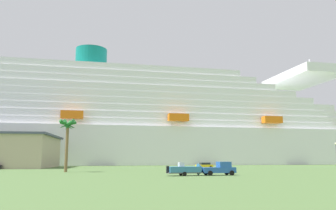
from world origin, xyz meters
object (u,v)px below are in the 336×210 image
at_px(cruise_ship, 169,128).
at_px(street_lamp, 336,151).
at_px(pickup_truck, 220,169).
at_px(parked_car_yellow_taxi, 204,165).
at_px(small_boat_on_trailer, 188,170).
at_px(palm_tree, 68,130).

relative_size(cruise_ship, street_lamp, 40.33).
relative_size(cruise_ship, pickup_truck, 48.46).
xyz_separation_m(cruise_ship, parked_car_yellow_taxi, (-3.12, -59.27, -15.17)).
relative_size(pickup_truck, parked_car_yellow_taxi, 1.20).
bearing_deg(street_lamp, cruise_ship, 112.99).
height_order(cruise_ship, small_boat_on_trailer, cruise_ship).
bearing_deg(small_boat_on_trailer, street_lamp, 27.50).
xyz_separation_m(pickup_truck, street_lamp, (41.48, 24.20, 3.49)).
bearing_deg(street_lamp, palm_tree, -175.10).
bearing_deg(pickup_truck, palm_tree, 144.47).
distance_m(small_boat_on_trailer, parked_car_yellow_taxi, 37.62).
bearing_deg(small_boat_on_trailer, parked_car_yellow_taxi, 67.93).
bearing_deg(cruise_ship, parked_car_yellow_taxi, -93.02).
distance_m(cruise_ship, street_lamp, 76.62).
relative_size(pickup_truck, palm_tree, 0.52).
bearing_deg(cruise_ship, street_lamp, -67.01).
bearing_deg(small_boat_on_trailer, palm_tree, 137.68).
relative_size(pickup_truck, small_boat_on_trailer, 0.79).
distance_m(cruise_ship, parked_car_yellow_taxi, 61.26).
height_order(cruise_ship, street_lamp, cruise_ship).
xyz_separation_m(pickup_truck, parked_car_yellow_taxi, (8.77, 34.67, -0.21)).
bearing_deg(street_lamp, parked_car_yellow_taxi, 162.25).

